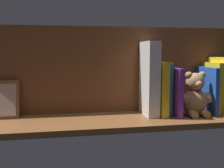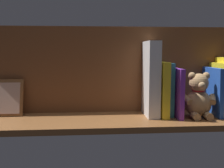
# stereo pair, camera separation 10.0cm
# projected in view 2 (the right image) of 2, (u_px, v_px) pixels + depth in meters

# --- Properties ---
(ground_plane) EXTENTS (1.08, 0.27, 0.02)m
(ground_plane) POSITION_uv_depth(u_px,v_px,m) (112.00, 121.00, 1.02)
(ground_plane) COLOR brown
(shelf_back_panel) EXTENTS (1.08, 0.02, 0.36)m
(shelf_back_panel) POSITION_uv_depth(u_px,v_px,m) (110.00, 70.00, 1.11)
(shelf_back_panel) COLOR brown
(shelf_back_panel) RESTS_ON ground_plane
(book_0) EXTENTS (0.03, 0.13, 0.23)m
(book_0) POSITION_uv_depth(u_px,v_px,m) (224.00, 86.00, 1.08)
(book_0) COLOR yellow
(book_0) RESTS_ON ground_plane
(book_1) EXTENTS (0.03, 0.14, 0.21)m
(book_1) POSITION_uv_depth(u_px,v_px,m) (218.00, 89.00, 1.07)
(book_1) COLOR yellow
(book_1) RESTS_ON ground_plane
(book_2) EXTENTS (0.02, 0.16, 0.19)m
(book_2) POSITION_uv_depth(u_px,v_px,m) (213.00, 91.00, 1.06)
(book_2) COLOR blue
(book_2) RESTS_ON ground_plane
(teddy_bear) EXTENTS (0.14, 0.12, 0.18)m
(teddy_bear) POSITION_uv_depth(u_px,v_px,m) (199.00, 98.00, 1.02)
(teddy_bear) COLOR tan
(teddy_bear) RESTS_ON ground_plane
(book_3) EXTENTS (0.02, 0.17, 0.19)m
(book_3) POSITION_uv_depth(u_px,v_px,m) (175.00, 92.00, 1.04)
(book_3) COLOR purple
(book_3) RESTS_ON ground_plane
(book_4) EXTENTS (0.02, 0.12, 0.21)m
(book_4) POSITION_uv_depth(u_px,v_px,m) (168.00, 89.00, 1.06)
(book_4) COLOR teal
(book_4) RESTS_ON ground_plane
(book_5) EXTENTS (0.03, 0.15, 0.22)m
(book_5) POSITION_uv_depth(u_px,v_px,m) (162.00, 89.00, 1.05)
(book_5) COLOR yellow
(book_5) RESTS_ON ground_plane
(dictionary_thick_white) EXTENTS (0.05, 0.14, 0.30)m
(dictionary_thick_white) POSITION_uv_depth(u_px,v_px,m) (151.00, 79.00, 1.04)
(dictionary_thick_white) COLOR white
(dictionary_thick_white) RESTS_ON ground_plane
(picture_frame_leaning) EXTENTS (0.14, 0.05, 0.15)m
(picture_frame_leaning) POSITION_uv_depth(u_px,v_px,m) (6.00, 98.00, 1.05)
(picture_frame_leaning) COLOR brown
(picture_frame_leaning) RESTS_ON ground_plane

